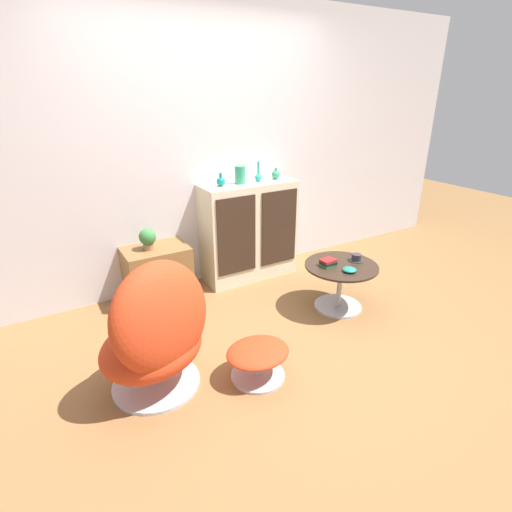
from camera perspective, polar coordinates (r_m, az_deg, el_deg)
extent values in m
plane|color=olive|center=(3.17, 5.09, -12.47)|extent=(12.00, 12.00, 0.00)
cube|color=silver|center=(3.89, -7.20, 14.95)|extent=(6.40, 0.06, 2.60)
cube|color=beige|center=(4.04, -1.05, 3.60)|extent=(0.95, 0.37, 0.99)
cube|color=#332319|center=(3.75, -2.76, 2.85)|extent=(0.40, 0.01, 0.75)
cube|color=#332319|center=(3.99, 3.31, 4.06)|extent=(0.40, 0.01, 0.75)
cube|color=brown|center=(3.77, -13.86, -2.47)|extent=(0.57, 0.39, 0.51)
cylinder|color=beige|center=(3.62, -12.84, -4.22)|extent=(0.22, 0.01, 0.22)
cylinder|color=#B7B7BC|center=(2.87, -14.01, -17.15)|extent=(0.57, 0.57, 0.02)
cylinder|color=#B7B7BC|center=(2.83, -14.15, -16.06)|extent=(0.06, 0.06, 0.12)
ellipsoid|color=red|center=(2.70, -14.61, -12.42)|extent=(0.85, 0.79, 0.32)
ellipsoid|color=red|center=(2.47, -13.37, -8.44)|extent=(0.79, 0.65, 0.73)
cylinder|color=#B7B7BC|center=(2.86, 0.25, -16.67)|extent=(0.37, 0.37, 0.02)
cylinder|color=#B7B7BC|center=(2.81, 0.26, -15.44)|extent=(0.04, 0.04, 0.14)
ellipsoid|color=red|center=(2.74, 0.26, -13.59)|extent=(0.44, 0.37, 0.09)
cylinder|color=#B7B7BC|center=(3.70, 11.59, -7.01)|extent=(0.42, 0.42, 0.02)
cylinder|color=#B7B7BC|center=(3.61, 11.84, -4.26)|extent=(0.04, 0.04, 0.38)
cylinder|color=#332319|center=(3.53, 12.10, -1.38)|extent=(0.63, 0.63, 0.02)
ellipsoid|color=#147A75|center=(3.76, -5.04, 10.52)|extent=(0.08, 0.08, 0.08)
cylinder|color=#147A75|center=(3.75, -5.07, 11.40)|extent=(0.02, 0.02, 0.05)
cylinder|color=#2D8E6B|center=(3.84, -2.29, 11.51)|extent=(0.10, 0.10, 0.17)
ellipsoid|color=teal|center=(3.95, 0.35, 11.14)|extent=(0.07, 0.07, 0.07)
cylinder|color=teal|center=(3.93, 0.35, 12.46)|extent=(0.02, 0.02, 0.12)
ellipsoid|color=#2D8E6B|center=(4.05, 2.84, 11.50)|extent=(0.08, 0.08, 0.08)
cylinder|color=#2D8E6B|center=(4.04, 2.86, 12.24)|extent=(0.03, 0.03, 0.03)
cylinder|color=#996B4C|center=(3.65, -15.10, 1.33)|extent=(0.09, 0.09, 0.06)
sphere|color=#387A3D|center=(3.62, -15.25, 2.67)|extent=(0.15, 0.15, 0.15)
cylinder|color=#2D2D33|center=(3.64, 14.11, -0.60)|extent=(0.13, 0.13, 0.01)
cylinder|color=#2D2D33|center=(3.63, 14.15, -0.19)|extent=(0.08, 0.08, 0.06)
cube|color=#237038|center=(3.47, 10.23, -1.29)|extent=(0.13, 0.10, 0.02)
cube|color=black|center=(3.46, 10.29, -0.97)|extent=(0.13, 0.10, 0.02)
cube|color=red|center=(3.46, 10.27, -0.61)|extent=(0.13, 0.11, 0.02)
ellipsoid|color=#1E7A70|center=(3.40, 13.22, -1.92)|extent=(0.12, 0.12, 0.04)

